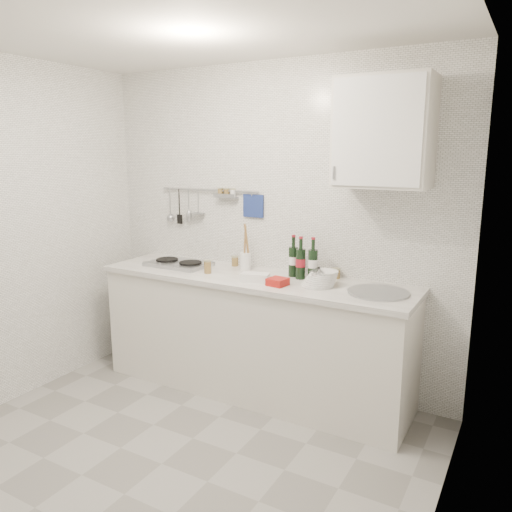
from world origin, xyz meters
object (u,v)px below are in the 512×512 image
at_px(plate_stack_sink, 321,279).
at_px(wine_bottles, 302,258).
at_px(wall_cabinet, 384,133).
at_px(plate_stack_hob, 186,264).
at_px(utensil_crock, 246,259).

height_order(plate_stack_sink, wine_bottles, wine_bottles).
distance_m(wall_cabinet, plate_stack_hob, 1.84).
bearing_deg(utensil_crock, wine_bottles, -2.88).
bearing_deg(utensil_crock, plate_stack_sink, -12.78).
bearing_deg(utensil_crock, plate_stack_hob, -164.75).
xyz_separation_m(plate_stack_sink, wine_bottles, (-0.20, 0.13, 0.10)).
xyz_separation_m(plate_stack_sink, utensil_crock, (-0.70, 0.16, 0.03)).
bearing_deg(plate_stack_hob, wall_cabinet, 3.93).
height_order(wall_cabinet, wine_bottles, wall_cabinet).
distance_m(plate_stack_hob, plate_stack_sink, 1.18).
xyz_separation_m(plate_stack_hob, wine_bottles, (0.98, 0.11, 0.14)).
bearing_deg(wall_cabinet, plate_stack_sink, -159.34).
relative_size(wine_bottles, utensil_crock, 0.84).
xyz_separation_m(wall_cabinet, plate_stack_sink, (-0.35, -0.13, -0.98)).
bearing_deg(plate_stack_sink, wine_bottles, 146.66).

